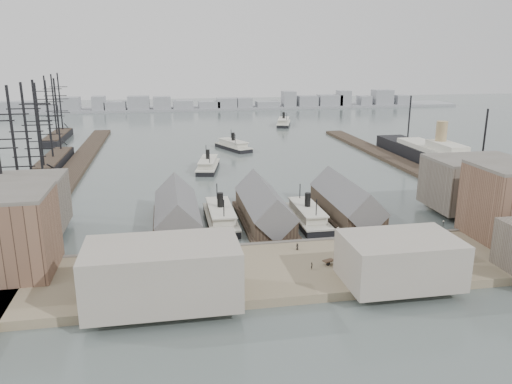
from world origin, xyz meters
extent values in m
plane|color=#495553|center=(0.00, 0.00, 0.00)|extent=(900.00, 900.00, 0.00)
cube|color=#796B51|center=(0.00, -20.00, 1.00)|extent=(180.00, 30.00, 2.00)
cube|color=#59544C|center=(0.00, -5.20, 1.15)|extent=(180.00, 1.20, 2.30)
cube|color=#2D231C|center=(-68.00, 100.00, 0.80)|extent=(10.00, 220.00, 1.60)
cube|color=#2D231C|center=(78.00, 90.00, 0.80)|extent=(10.00, 180.00, 1.60)
cube|color=#2D231C|center=(-26.00, 16.00, 0.60)|extent=(14.00, 42.00, 1.20)
cube|color=#2D231C|center=(-26.00, 17.00, 3.70)|extent=(12.00, 36.00, 5.00)
cube|color=#59595B|center=(-26.00, 17.00, 6.30)|extent=(12.60, 37.00, 12.60)
cube|color=#2D231C|center=(0.00, 16.00, 0.60)|extent=(14.00, 42.00, 1.20)
cube|color=#2D231C|center=(0.00, 17.00, 3.70)|extent=(12.00, 36.00, 5.00)
cube|color=#59595B|center=(0.00, 17.00, 6.30)|extent=(12.60, 37.00, 12.60)
cube|color=#2D231C|center=(26.00, 16.00, 0.60)|extent=(14.00, 42.00, 1.20)
cube|color=#2D231C|center=(26.00, 17.00, 3.70)|extent=(12.00, 36.00, 5.00)
cube|color=#59595B|center=(26.00, 17.00, 6.30)|extent=(12.60, 37.00, 12.60)
cube|color=#60564C|center=(-70.00, 18.00, 9.00)|extent=(26.00, 20.00, 14.00)
cube|color=#60564C|center=(68.00, 15.00, 9.50)|extent=(28.00, 20.00, 15.00)
cube|color=gray|center=(20.00, -32.00, 7.00)|extent=(24.00, 16.00, 10.00)
cube|color=gray|center=(-30.00, -32.00, 8.00)|extent=(30.00, 16.00, 12.00)
cylinder|color=black|center=(-45.00, -7.00, 3.80)|extent=(0.16, 0.16, 3.60)
sphere|color=beige|center=(-45.00, -7.00, 5.70)|extent=(0.44, 0.44, 0.44)
cylinder|color=black|center=(-15.00, -7.00, 3.80)|extent=(0.16, 0.16, 3.60)
sphere|color=beige|center=(-15.00, -7.00, 5.70)|extent=(0.44, 0.44, 0.44)
cylinder|color=black|center=(15.00, -7.00, 3.80)|extent=(0.16, 0.16, 3.60)
sphere|color=beige|center=(15.00, -7.00, 5.70)|extent=(0.44, 0.44, 0.44)
cylinder|color=black|center=(45.00, -7.00, 3.80)|extent=(0.16, 0.16, 3.60)
sphere|color=beige|center=(45.00, -7.00, 5.70)|extent=(0.44, 0.44, 0.44)
cube|color=gray|center=(0.00, 340.00, 1.00)|extent=(500.00, 40.00, 2.00)
cube|color=gray|center=(-162.59, 330.00, 5.11)|extent=(17.36, 14.00, 10.23)
cube|color=gray|center=(-145.16, 330.00, 5.14)|extent=(20.65, 14.00, 10.28)
cube|color=gray|center=(-123.57, 330.00, 3.62)|extent=(14.71, 14.00, 7.23)
cube|color=gray|center=(-107.98, 330.00, 6.62)|extent=(17.63, 14.00, 13.23)
cube|color=gray|center=(-83.49, 330.00, 6.79)|extent=(10.74, 14.00, 13.58)
cube|color=gray|center=(-69.86, 330.00, 4.32)|extent=(18.06, 14.00, 8.64)
cube|color=gray|center=(-49.92, 330.00, 6.64)|extent=(18.55, 14.00, 13.29)
cube|color=gray|center=(-29.70, 330.00, 6.24)|extent=(15.33, 14.00, 12.47)
cube|color=gray|center=(-11.29, 330.00, 4.36)|extent=(17.56, 14.00, 8.72)
cube|color=gray|center=(11.96, 330.00, 3.82)|extent=(18.76, 14.00, 7.63)
cube|color=gray|center=(27.85, 330.00, 5.17)|extent=(17.61, 14.00, 10.35)
cube|color=gray|center=(44.04, 330.00, 5.15)|extent=(13.38, 14.00, 10.30)
cube|color=gray|center=(65.61, 330.00, 3.38)|extent=(20.73, 14.00, 6.75)
cube|color=gray|center=(85.69, 330.00, 7.79)|extent=(11.51, 14.00, 15.57)
cube|color=gray|center=(103.47, 330.00, 5.63)|extent=(18.17, 14.00, 11.26)
cube|color=gray|center=(125.20, 330.00, 5.92)|extent=(21.81, 14.00, 11.83)
cube|color=gray|center=(139.05, 330.00, 7.75)|extent=(11.12, 14.00, 15.50)
cube|color=gray|center=(159.69, 330.00, 5.14)|extent=(10.90, 14.00, 10.29)
cube|color=gray|center=(177.90, 330.00, 7.86)|extent=(17.95, 14.00, 15.72)
cube|color=gray|center=(197.92, 330.00, 5.26)|extent=(14.21, 14.00, 10.51)
cube|color=black|center=(-13.00, 18.37, 0.91)|extent=(8.12, 28.42, 1.83)
cube|color=beige|center=(-13.00, 18.37, 2.23)|extent=(8.53, 28.42, 0.51)
cube|color=beige|center=(-13.00, 18.37, 3.65)|extent=(6.60, 20.30, 2.23)
cube|color=beige|center=(-13.00, 18.37, 5.07)|extent=(7.10, 22.33, 0.41)
cylinder|color=black|center=(-13.00, 18.37, 7.31)|extent=(1.83, 1.83, 4.57)
cylinder|color=black|center=(-13.00, 27.50, 7.10)|extent=(0.30, 0.30, 6.09)
cylinder|color=black|center=(-13.00, 9.24, 7.10)|extent=(0.30, 0.30, 6.09)
cube|color=black|center=(13.00, 14.69, 0.88)|extent=(7.84, 27.44, 1.76)
cube|color=beige|center=(13.00, 14.69, 2.16)|extent=(8.23, 27.44, 0.49)
cube|color=beige|center=(13.00, 14.69, 3.53)|extent=(6.37, 19.60, 2.16)
cube|color=beige|center=(13.00, 14.69, 4.90)|extent=(6.86, 21.56, 0.39)
cylinder|color=black|center=(13.00, 14.69, 7.05)|extent=(1.76, 1.76, 4.41)
cylinder|color=black|center=(13.00, 23.51, 6.86)|extent=(0.29, 0.29, 5.88)
cylinder|color=black|center=(13.00, 5.87, 6.86)|extent=(0.29, 0.29, 5.88)
cube|color=black|center=(-10.35, 90.79, 0.86)|extent=(12.74, 27.69, 1.72)
cube|color=beige|center=(-10.35, 90.79, 2.10)|extent=(13.12, 27.77, 0.48)
cube|color=beige|center=(-10.35, 90.79, 3.43)|extent=(9.84, 19.93, 2.10)
cube|color=beige|center=(-10.35, 90.79, 4.77)|extent=(10.68, 21.89, 0.38)
cylinder|color=black|center=(-10.35, 90.79, 6.87)|extent=(1.72, 1.72, 4.29)
cylinder|color=black|center=(-10.35, 99.38, 6.68)|extent=(0.29, 0.29, 5.72)
cylinder|color=black|center=(-10.35, 82.21, 6.68)|extent=(0.29, 0.29, 5.72)
cube|color=black|center=(7.10, 136.06, 0.86)|extent=(17.49, 27.63, 1.72)
cube|color=beige|center=(7.10, 136.06, 2.10)|extent=(17.85, 27.78, 0.48)
cube|color=beige|center=(7.10, 136.06, 3.44)|extent=(13.19, 20.03, 2.10)
cube|color=beige|center=(7.10, 136.06, 4.78)|extent=(14.37, 21.98, 0.38)
cylinder|color=black|center=(7.10, 136.06, 6.88)|extent=(1.72, 1.72, 4.30)
cylinder|color=black|center=(7.10, 144.67, 6.69)|extent=(0.29, 0.29, 5.74)
cylinder|color=black|center=(7.10, 127.46, 6.69)|extent=(0.29, 0.29, 5.74)
cube|color=black|center=(54.48, 219.03, 0.90)|extent=(15.75, 29.19, 1.80)
cube|color=beige|center=(54.48, 219.03, 2.21)|extent=(16.14, 29.30, 0.50)
cube|color=beige|center=(54.48, 219.03, 3.61)|extent=(12.01, 21.07, 2.21)
cube|color=beige|center=(54.48, 219.03, 5.01)|extent=(13.06, 23.14, 0.40)
cylinder|color=black|center=(54.48, 219.03, 7.22)|extent=(1.80, 1.80, 4.51)
cylinder|color=black|center=(54.48, 228.05, 7.02)|extent=(0.30, 0.30, 6.01)
cylinder|color=black|center=(54.48, 210.01, 7.02)|extent=(0.30, 0.30, 6.01)
cube|color=black|center=(-74.52, 47.82, 1.97)|extent=(9.83, 67.71, 3.93)
cube|color=#2D231C|center=(-74.52, 47.82, 4.26)|extent=(9.28, 60.94, 0.66)
cylinder|color=black|center=(-74.52, 39.92, 21.84)|extent=(0.87, 0.87, 37.13)
cylinder|color=black|center=(-74.52, 55.72, 21.84)|extent=(0.87, 0.87, 37.13)
cylinder|color=black|center=(-74.52, 71.52, 21.84)|extent=(0.87, 0.87, 37.13)
cube|color=black|center=(-78.89, 111.71, 1.86)|extent=(9.30, 53.73, 3.72)
cube|color=#2D231C|center=(-78.89, 111.71, 4.03)|extent=(8.78, 48.35, 0.62)
cylinder|color=black|center=(-78.89, 92.90, 20.66)|extent=(0.83, 0.83, 35.13)
cylinder|color=black|center=(-78.89, 111.71, 20.66)|extent=(0.83, 0.83, 35.13)
cylinder|color=black|center=(-78.89, 130.51, 20.66)|extent=(0.83, 0.83, 35.13)
cube|color=black|center=(-90.16, 180.78, 1.86)|extent=(9.29, 51.60, 3.72)
cube|color=#2D231C|center=(-90.16, 180.78, 4.02)|extent=(8.77, 46.44, 0.62)
cylinder|color=black|center=(-90.16, 162.72, 20.64)|extent=(0.83, 0.83, 35.09)
cylinder|color=black|center=(-90.16, 180.78, 20.64)|extent=(0.83, 0.83, 35.09)
cylinder|color=black|center=(-90.16, 198.84, 20.64)|extent=(0.83, 0.83, 35.09)
cube|color=black|center=(92.00, 77.04, 3.27)|extent=(14.17, 103.54, 6.54)
cube|color=beige|center=(92.00, 77.04, 7.63)|extent=(11.99, 59.95, 2.18)
cube|color=beige|center=(92.00, 71.59, 10.35)|extent=(8.72, 21.80, 3.27)
cylinder|color=tan|center=(92.00, 77.04, 15.26)|extent=(4.80, 4.80, 10.90)
cube|color=black|center=(37.95, -18.82, 2.44)|extent=(3.15, 10.53, 0.88)
cube|color=#2E3527|center=(37.95, -18.82, 4.30)|extent=(3.29, 11.08, 2.85)
cube|color=#59595B|center=(37.95, -18.82, 5.89)|extent=(3.53, 11.53, 0.33)
imported|color=black|center=(-43.72, -16.67, 2.80)|extent=(1.94, 1.91, 1.61)
cube|color=#3F2D21|center=(-45.81, -18.22, 2.90)|extent=(2.98, 2.76, 0.25)
cylinder|color=black|center=(-45.39, -18.78, 2.55)|extent=(0.93, 0.72, 1.10)
cylinder|color=black|center=(-46.23, -17.66, 2.55)|extent=(0.93, 0.72, 1.10)
imported|color=black|center=(-18.08, -18.89, 2.86)|extent=(2.23, 1.84, 1.72)
cube|color=#3F2D21|center=(-20.32, -20.21, 2.90)|extent=(3.00, 2.61, 0.25)
cylinder|color=black|center=(-19.96, -20.82, 2.55)|extent=(0.99, 0.63, 1.10)
cylinder|color=black|center=(-20.67, -19.61, 2.55)|extent=(0.99, 0.63, 1.10)
imported|color=black|center=(10.27, -21.96, 2.84)|extent=(1.94, 2.08, 1.69)
cube|color=#3F2D21|center=(7.85, -21.02, 2.90)|extent=(2.97, 2.34, 0.25)
cylinder|color=black|center=(7.60, -21.67, 2.55)|extent=(1.05, 0.47, 1.10)
cylinder|color=black|center=(8.10, -20.36, 2.55)|extent=(1.05, 0.47, 1.10)
imported|color=black|center=(-54.26, -14.43, 2.84)|extent=(0.76, 0.70, 1.68)
imported|color=black|center=(-47.62, -18.83, 2.84)|extent=(1.03, 0.99, 1.68)
imported|color=black|center=(-29.90, -9.92, 2.87)|extent=(1.12, 1.30, 1.75)
imported|color=black|center=(-22.46, -22.13, 2.83)|extent=(0.81, 1.05, 1.65)
imported|color=black|center=(3.06, -10.86, 2.86)|extent=(0.98, 0.82, 1.71)
imported|color=black|center=(3.32, -22.71, 2.82)|extent=(0.69, 0.74, 1.65)
imported|color=black|center=(26.10, -11.70, 2.84)|extent=(1.03, 1.02, 1.67)
imported|color=black|center=(35.80, -26.19, 2.87)|extent=(1.28, 1.23, 1.74)
camera|label=1|loc=(-28.18, -123.78, 49.75)|focal=35.00mm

